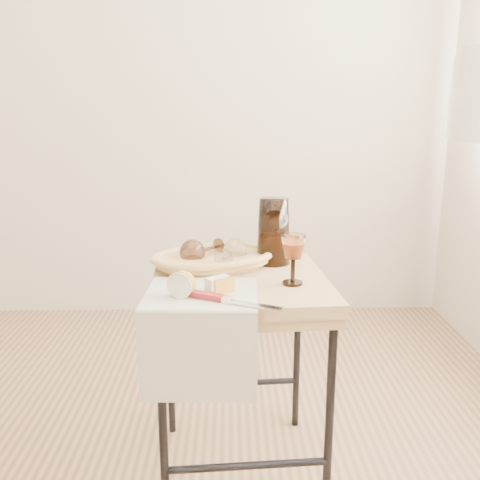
{
  "coord_description": "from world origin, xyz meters",
  "views": [
    {
      "loc": [
        0.6,
        -1.09,
        1.13
      ],
      "look_at": [
        0.63,
        0.36,
        0.77
      ],
      "focal_mm": 38.97,
      "sensor_mm": 36.0,
      "label": 1
    }
  ],
  "objects_px": {
    "goblet_lying_b": "(230,253)",
    "table_knife": "(230,299)",
    "goblet_lying_a": "(204,250)",
    "apple_half": "(183,283)",
    "bread_basket": "(214,260)",
    "pitcher": "(273,231)",
    "side_table": "(240,377)",
    "tea_towel": "(201,294)",
    "wine_goblet": "(293,259)"
  },
  "relations": [
    {
      "from": "goblet_lying_b",
      "to": "table_knife",
      "type": "distance_m",
      "value": 0.32
    },
    {
      "from": "goblet_lying_a",
      "to": "apple_half",
      "type": "xyz_separation_m",
      "value": [
        -0.04,
        -0.3,
        -0.01
      ]
    },
    {
      "from": "bread_basket",
      "to": "goblet_lying_b",
      "type": "distance_m",
      "value": 0.06
    },
    {
      "from": "goblet_lying_a",
      "to": "apple_half",
      "type": "distance_m",
      "value": 0.3
    },
    {
      "from": "goblet_lying_b",
      "to": "pitcher",
      "type": "height_order",
      "value": "pitcher"
    },
    {
      "from": "side_table",
      "to": "goblet_lying_b",
      "type": "relative_size",
      "value": 5.25
    },
    {
      "from": "tea_towel",
      "to": "apple_half",
      "type": "bearing_deg",
      "value": -151.04
    },
    {
      "from": "bread_basket",
      "to": "goblet_lying_b",
      "type": "relative_size",
      "value": 2.83
    },
    {
      "from": "goblet_lying_b",
      "to": "table_knife",
      "type": "height_order",
      "value": "goblet_lying_b"
    },
    {
      "from": "apple_half",
      "to": "table_knife",
      "type": "relative_size",
      "value": 0.3
    },
    {
      "from": "pitcher",
      "to": "table_knife",
      "type": "height_order",
      "value": "pitcher"
    },
    {
      "from": "goblet_lying_b",
      "to": "apple_half",
      "type": "xyz_separation_m",
      "value": [
        -0.13,
        -0.26,
        -0.01
      ]
    },
    {
      "from": "tea_towel",
      "to": "bread_basket",
      "type": "height_order",
      "value": "bread_basket"
    },
    {
      "from": "bread_basket",
      "to": "table_knife",
      "type": "xyz_separation_m",
      "value": [
        0.05,
        -0.34,
        -0.01
      ]
    },
    {
      "from": "goblet_lying_a",
      "to": "wine_goblet",
      "type": "xyz_separation_m",
      "value": [
        0.26,
        -0.19,
        0.02
      ]
    },
    {
      "from": "bread_basket",
      "to": "table_knife",
      "type": "relative_size",
      "value": 1.39
    },
    {
      "from": "side_table",
      "to": "table_knife",
      "type": "height_order",
      "value": "table_knife"
    },
    {
      "from": "side_table",
      "to": "pitcher",
      "type": "relative_size",
      "value": 2.59
    },
    {
      "from": "bread_basket",
      "to": "side_table",
      "type": "bearing_deg",
      "value": -72.85
    },
    {
      "from": "tea_towel",
      "to": "wine_goblet",
      "type": "bearing_deg",
      "value": 20.13
    },
    {
      "from": "goblet_lying_a",
      "to": "pitcher",
      "type": "bearing_deg",
      "value": 147.7
    },
    {
      "from": "bread_basket",
      "to": "tea_towel",
      "type": "bearing_deg",
      "value": -114.55
    },
    {
      "from": "side_table",
      "to": "pitcher",
      "type": "xyz_separation_m",
      "value": [
        0.11,
        0.15,
        0.43
      ]
    },
    {
      "from": "bread_basket",
      "to": "wine_goblet",
      "type": "relative_size",
      "value": 2.39
    },
    {
      "from": "side_table",
      "to": "tea_towel",
      "type": "relative_size",
      "value": 2.18
    },
    {
      "from": "goblet_lying_b",
      "to": "tea_towel",
      "type": "bearing_deg",
      "value": -178.18
    },
    {
      "from": "apple_half",
      "to": "table_knife",
      "type": "height_order",
      "value": "apple_half"
    },
    {
      "from": "apple_half",
      "to": "table_knife",
      "type": "xyz_separation_m",
      "value": [
        0.12,
        -0.05,
        -0.03
      ]
    },
    {
      "from": "table_knife",
      "to": "side_table",
      "type": "bearing_deg",
      "value": 109.02
    },
    {
      "from": "wine_goblet",
      "to": "bread_basket",
      "type": "bearing_deg",
      "value": 142.67
    },
    {
      "from": "wine_goblet",
      "to": "table_knife",
      "type": "bearing_deg",
      "value": -137.71
    },
    {
      "from": "side_table",
      "to": "bread_basket",
      "type": "bearing_deg",
      "value": 125.91
    },
    {
      "from": "tea_towel",
      "to": "table_knife",
      "type": "xyz_separation_m",
      "value": [
        0.08,
        -0.08,
        0.01
      ]
    },
    {
      "from": "bread_basket",
      "to": "apple_half",
      "type": "distance_m",
      "value": 0.29
    },
    {
      "from": "goblet_lying_a",
      "to": "apple_half",
      "type": "relative_size",
      "value": 1.74
    },
    {
      "from": "table_knife",
      "to": "goblet_lying_b",
      "type": "bearing_deg",
      "value": 116.15
    },
    {
      "from": "pitcher",
      "to": "wine_goblet",
      "type": "distance_m",
      "value": 0.22
    },
    {
      "from": "bread_basket",
      "to": "table_knife",
      "type": "distance_m",
      "value": 0.34
    },
    {
      "from": "goblet_lying_a",
      "to": "wine_goblet",
      "type": "distance_m",
      "value": 0.32
    },
    {
      "from": "wine_goblet",
      "to": "apple_half",
      "type": "xyz_separation_m",
      "value": [
        -0.3,
        -0.11,
        -0.03
      ]
    },
    {
      "from": "wine_goblet",
      "to": "tea_towel",
      "type": "bearing_deg",
      "value": -161.84
    },
    {
      "from": "tea_towel",
      "to": "pitcher",
      "type": "distance_m",
      "value": 0.39
    },
    {
      "from": "goblet_lying_a",
      "to": "wine_goblet",
      "type": "height_order",
      "value": "wine_goblet"
    },
    {
      "from": "side_table",
      "to": "bread_basket",
      "type": "distance_m",
      "value": 0.37
    },
    {
      "from": "goblet_lying_a",
      "to": "side_table",
      "type": "bearing_deg",
      "value": 91.91
    },
    {
      "from": "goblet_lying_a",
      "to": "goblet_lying_b",
      "type": "xyz_separation_m",
      "value": [
        0.08,
        -0.04,
        -0.0
      ]
    },
    {
      "from": "table_knife",
      "to": "bread_basket",
      "type": "bearing_deg",
      "value": 124.98
    },
    {
      "from": "tea_towel",
      "to": "apple_half",
      "type": "relative_size",
      "value": 3.93
    },
    {
      "from": "pitcher",
      "to": "bread_basket",
      "type": "bearing_deg",
      "value": -177.51
    },
    {
      "from": "side_table",
      "to": "bread_basket",
      "type": "height_order",
      "value": "bread_basket"
    }
  ]
}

